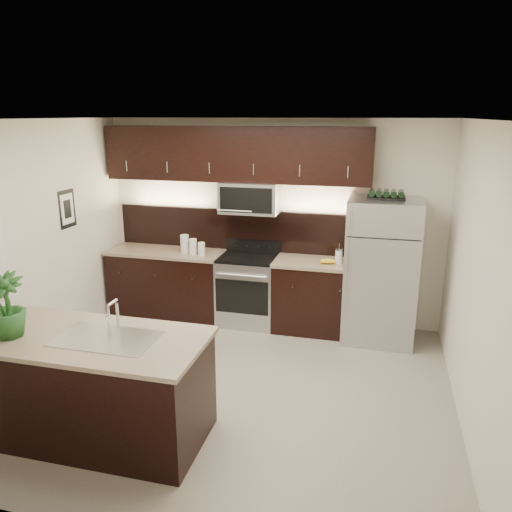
# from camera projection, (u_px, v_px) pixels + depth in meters

# --- Properties ---
(ground) EXTENTS (4.50, 4.50, 0.00)m
(ground) POSITION_uv_depth(u_px,v_px,m) (229.00, 387.00, 5.20)
(ground) COLOR gray
(ground) RESTS_ON ground
(room_walls) EXTENTS (4.52, 4.02, 2.71)m
(room_walls) POSITION_uv_depth(u_px,v_px,m) (214.00, 229.00, 4.72)
(room_walls) COLOR silver
(room_walls) RESTS_ON ground
(counter_run) EXTENTS (3.51, 0.65, 0.94)m
(counter_run) POSITION_uv_depth(u_px,v_px,m) (233.00, 289.00, 6.75)
(counter_run) COLOR black
(counter_run) RESTS_ON ground
(upper_fixtures) EXTENTS (3.49, 0.40, 1.66)m
(upper_fixtures) POSITION_uv_depth(u_px,v_px,m) (237.00, 163.00, 6.42)
(upper_fixtures) COLOR black
(upper_fixtures) RESTS_ON counter_run
(island) EXTENTS (1.96, 0.96, 0.94)m
(island) POSITION_uv_depth(u_px,v_px,m) (95.00, 386.00, 4.32)
(island) COLOR black
(island) RESTS_ON ground
(sink_faucet) EXTENTS (0.84, 0.50, 0.28)m
(sink_faucet) POSITION_uv_depth(u_px,v_px,m) (107.00, 337.00, 4.16)
(sink_faucet) COLOR silver
(sink_faucet) RESTS_ON island
(refrigerator) EXTENTS (0.86, 0.78, 1.78)m
(refrigerator) POSITION_uv_depth(u_px,v_px,m) (381.00, 271.00, 6.13)
(refrigerator) COLOR #B2B2B7
(refrigerator) RESTS_ON ground
(wine_rack) EXTENTS (0.44, 0.27, 0.10)m
(wine_rack) POSITION_uv_depth(u_px,v_px,m) (386.00, 195.00, 5.87)
(wine_rack) COLOR black
(wine_rack) RESTS_ON refrigerator
(plant) EXTENTS (0.37, 0.37, 0.55)m
(plant) POSITION_uv_depth(u_px,v_px,m) (6.00, 305.00, 4.14)
(plant) COLOR #1F4C1E
(plant) RESTS_ON island
(canisters) EXTENTS (0.36, 0.17, 0.25)m
(canisters) POSITION_uv_depth(u_px,v_px,m) (191.00, 246.00, 6.66)
(canisters) COLOR silver
(canisters) RESTS_ON counter_run
(french_press) EXTENTS (0.09, 0.09, 0.26)m
(french_press) POSITION_uv_depth(u_px,v_px,m) (339.00, 256.00, 6.22)
(french_press) COLOR silver
(french_press) RESTS_ON counter_run
(bananas) EXTENTS (0.23, 0.19, 0.06)m
(bananas) POSITION_uv_depth(u_px,v_px,m) (323.00, 261.00, 6.25)
(bananas) COLOR gold
(bananas) RESTS_ON counter_run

